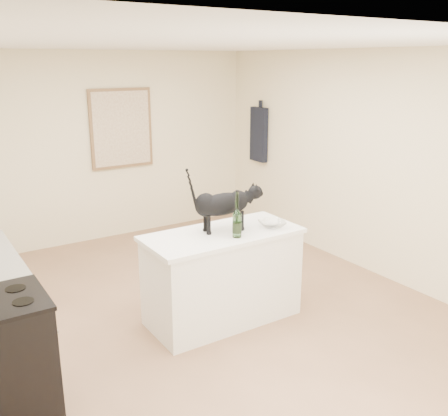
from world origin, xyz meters
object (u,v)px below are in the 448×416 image
black_cat (223,207)px  wine_bottle (237,217)px  glass_bowl (272,224)px  stove (6,362)px

black_cat → wine_bottle: size_ratio=1.72×
wine_bottle → glass_bowl: bearing=5.9°
stove → glass_bowl: bearing=6.0°
glass_bowl → stove: bearing=-174.0°
wine_bottle → glass_bowl: wine_bottle is taller
stove → glass_bowl: (2.54, 0.26, 0.48)m
black_cat → glass_bowl: (0.46, -0.18, -0.20)m
stove → black_cat: black_cat is taller
stove → wine_bottle: size_ratio=2.30×
wine_bottle → glass_bowl: 0.48m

